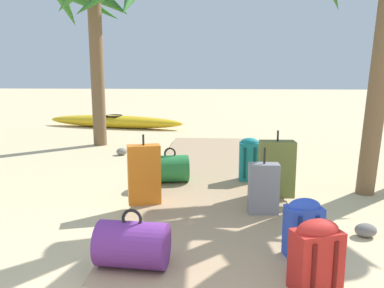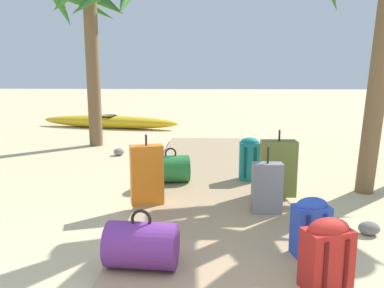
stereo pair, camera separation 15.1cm
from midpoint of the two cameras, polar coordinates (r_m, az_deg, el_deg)
The scene contains 14 objects.
ground_plane at distance 4.82m, azimuth 3.56°, elevation -8.87°, with size 60.00×60.00×0.00m, color #D1BA8C.
boardwalk at distance 5.50m, azimuth 3.61°, elevation -5.97°, with size 1.77×7.26×0.08m, color tan.
suitcase_orange at distance 4.59m, azimuth -5.98°, elevation -4.38°, with size 0.41×0.27×0.81m.
backpack_teal at distance 5.59m, azimuth 9.01°, elevation -2.03°, with size 0.27×0.23×0.60m.
duffel_bag_purple at distance 3.21m, azimuth -7.19°, elevation -14.16°, with size 0.57×0.41×0.47m.
backpack_blue at distance 3.46m, azimuth 17.02°, elevation -11.27°, with size 0.32×0.25×0.50m.
duffel_bag_green at distance 5.47m, azimuth -2.39°, elevation -3.57°, with size 0.56×0.46×0.49m.
suitcase_olive at distance 4.95m, azimuth 12.95°, elevation -3.50°, with size 0.43×0.24×0.82m.
backpack_red at distance 3.00m, azimuth 18.93°, elevation -14.70°, with size 0.38×0.30×0.52m.
suitcase_grey at distance 4.36m, azimuth 11.25°, elevation -6.28°, with size 0.33×0.18×0.72m.
palm_tree_far_left at distance 8.79m, azimuth -13.17°, elevation 17.42°, with size 1.81×1.90×3.51m.
kayak at distance 11.42m, azimuth -10.75°, elevation 3.22°, with size 4.10×1.38×0.36m.
rock_left_mid at distance 7.70m, azimuth -9.55°, elevation -1.07°, with size 0.18×0.20×0.14m, color gray.
rock_right_far at distance 4.33m, azimuth 24.70°, elevation -11.23°, with size 0.21×0.17×0.13m, color slate.
Camera 1 is at (0.08, -1.64, 1.60)m, focal length 36.99 mm.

